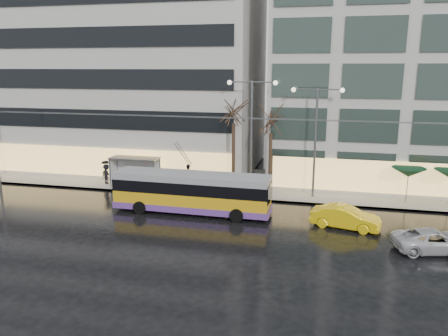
% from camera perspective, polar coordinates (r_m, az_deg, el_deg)
% --- Properties ---
extents(ground, '(140.00, 140.00, 0.00)m').
position_cam_1_polar(ground, '(26.51, -4.79, -9.66)').
color(ground, black).
rests_on(ground, ground).
extents(sidewalk, '(80.00, 10.00, 0.15)m').
position_cam_1_polar(sidewalk, '(39.01, 4.27, -1.99)').
color(sidewalk, gray).
rests_on(sidewalk, ground).
extents(kerb, '(80.00, 0.10, 0.15)m').
position_cam_1_polar(kerb, '(34.31, 3.00, -4.11)').
color(kerb, slate).
rests_on(kerb, ground).
extents(building_left, '(34.00, 14.00, 22.00)m').
position_cam_1_polar(building_left, '(48.37, -16.72, 13.71)').
color(building_left, '#B4B1AC').
rests_on(building_left, sidewalk).
extents(trolleybus, '(11.27, 4.47, 5.20)m').
position_cam_1_polar(trolleybus, '(31.16, -4.24, -3.37)').
color(trolleybus, gold).
rests_on(trolleybus, ground).
extents(catenary, '(42.24, 5.12, 7.00)m').
position_cam_1_polar(catenary, '(32.42, 1.01, 2.50)').
color(catenary, '#595B60').
rests_on(catenary, ground).
extents(bus_shelter, '(4.20, 1.60, 2.51)m').
position_cam_1_polar(bus_shelter, '(38.40, -11.96, 0.41)').
color(bus_shelter, '#595B60').
rests_on(bus_shelter, sidewalk).
extents(street_lamp_near, '(3.96, 0.36, 9.03)m').
position_cam_1_polar(street_lamp_near, '(34.75, 3.63, 6.10)').
color(street_lamp_near, '#595B60').
rests_on(street_lamp_near, sidewalk).
extents(street_lamp_far, '(3.96, 0.36, 8.53)m').
position_cam_1_polar(street_lamp_far, '(34.34, 11.91, 5.29)').
color(street_lamp_far, '#595B60').
rests_on(street_lamp_far, sidewalk).
extents(tree_a, '(3.20, 3.20, 8.40)m').
position_cam_1_polar(tree_a, '(35.10, 1.27, 7.99)').
color(tree_a, black).
rests_on(tree_a, sidewalk).
extents(tree_b, '(3.20, 3.20, 7.70)m').
position_cam_1_polar(tree_b, '(34.89, 6.19, 6.75)').
color(tree_b, black).
rests_on(tree_b, sidewalk).
extents(parasol_a, '(2.50, 2.50, 2.65)m').
position_cam_1_polar(parasol_a, '(35.69, 22.96, -0.53)').
color(parasol_a, '#595B60').
rests_on(parasol_a, sidewalk).
extents(taxi_b, '(4.62, 2.47, 1.45)m').
position_cam_1_polar(taxi_b, '(29.47, 15.57, -6.22)').
color(taxi_b, yellow).
rests_on(taxi_b, ground).
extents(sedan_silver, '(4.96, 3.11, 1.28)m').
position_cam_1_polar(sedan_silver, '(27.71, 25.83, -8.54)').
color(sedan_silver, silver).
rests_on(sedan_silver, ground).
extents(pedestrian_a, '(1.11, 1.12, 2.19)m').
position_cam_1_polar(pedestrian_a, '(37.62, -10.18, -0.37)').
color(pedestrian_a, black).
rests_on(pedestrian_a, sidewalk).
extents(pedestrian_b, '(0.96, 0.79, 1.83)m').
position_cam_1_polar(pedestrian_b, '(38.03, -4.71, -0.85)').
color(pedestrian_b, black).
rests_on(pedestrian_b, sidewalk).
extents(pedestrian_c, '(1.30, 1.08, 2.11)m').
position_cam_1_polar(pedestrian_c, '(39.52, -15.10, -0.44)').
color(pedestrian_c, black).
rests_on(pedestrian_c, sidewalk).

